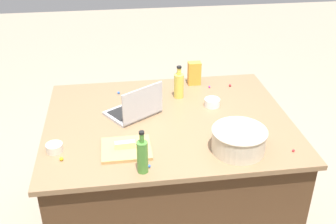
{
  "coord_description": "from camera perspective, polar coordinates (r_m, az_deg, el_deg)",
  "views": [
    {
      "loc": [
        0.3,
        2.15,
        2.16
      ],
      "look_at": [
        0.0,
        0.0,
        0.95
      ],
      "focal_mm": 43.4,
      "sensor_mm": 36.0,
      "label": 1
    }
  ],
  "objects": [
    {
      "name": "island_counter",
      "position": [
        2.77,
        -0.0,
        -9.05
      ],
      "size": [
        1.5,
        1.18,
        0.9
      ],
      "color": "#4C331E",
      "rests_on": "ground"
    },
    {
      "name": "laptop",
      "position": [
        2.54,
        -4.56,
        0.46
      ],
      "size": [
        0.38,
        0.36,
        0.22
      ],
      "color": "#B7B7BC",
      "rests_on": "island_counter"
    },
    {
      "name": "mixing_bowl_large",
      "position": [
        2.22,
        9.92,
        -3.82
      ],
      "size": [
        0.3,
        0.3,
        0.13
      ],
      "color": "beige",
      "rests_on": "island_counter"
    },
    {
      "name": "bottle_olive",
      "position": [
        2.02,
        -3.61,
        -6.16
      ],
      "size": [
        0.06,
        0.06,
        0.24
      ],
      "color": "#4C8C38",
      "rests_on": "island_counter"
    },
    {
      "name": "bottle_oil",
      "position": [
        2.74,
        1.54,
        3.82
      ],
      "size": [
        0.07,
        0.07,
        0.23
      ],
      "color": "#DBC64C",
      "rests_on": "island_counter"
    },
    {
      "name": "cutting_board",
      "position": [
        2.23,
        -5.88,
        -5.17
      ],
      "size": [
        0.27,
        0.23,
        0.02
      ],
      "primitive_type": "cube",
      "color": "tan",
      "rests_on": "island_counter"
    },
    {
      "name": "butter_stick_left",
      "position": [
        2.22,
        -6.05,
        -4.6
      ],
      "size": [
        0.11,
        0.04,
        0.04
      ],
      "primitive_type": "cube",
      "rotation": [
        0.0,
        0.0,
        0.04
      ],
      "color": "#F4E58C",
      "rests_on": "cutting_board"
    },
    {
      "name": "ramekin_small",
      "position": [
        2.29,
        -15.65,
        -4.86
      ],
      "size": [
        0.09,
        0.09,
        0.05
      ],
      "primitive_type": "cylinder",
      "color": "beige",
      "rests_on": "island_counter"
    },
    {
      "name": "ramekin_medium",
      "position": [
        2.67,
        6.23,
        1.34
      ],
      "size": [
        0.1,
        0.1,
        0.05
      ],
      "primitive_type": "cylinder",
      "color": "white",
      "rests_on": "island_counter"
    },
    {
      "name": "candy_bag",
      "position": [
        2.94,
        3.72,
        5.45
      ],
      "size": [
        0.09,
        0.06,
        0.17
      ],
      "primitive_type": "cube",
      "color": "gold",
      "rests_on": "island_counter"
    },
    {
      "name": "candy_0",
      "position": [
        2.96,
        8.71,
        3.72
      ],
      "size": [
        0.02,
        0.02,
        0.02
      ],
      "primitive_type": "sphere",
      "color": "red",
      "rests_on": "island_counter"
    },
    {
      "name": "candy_1",
      "position": [
        2.84,
        -6.96,
        2.71
      ],
      "size": [
        0.02,
        0.02,
        0.02
      ],
      "primitive_type": "sphere",
      "color": "blue",
      "rests_on": "island_counter"
    },
    {
      "name": "candy_3",
      "position": [
        2.92,
        5.83,
        3.54
      ],
      "size": [
        0.02,
        0.02,
        0.02
      ],
      "primitive_type": "sphere",
      "color": "#CC3399",
      "rests_on": "island_counter"
    },
    {
      "name": "candy_4",
      "position": [
        2.22,
        -14.75,
        -6.39
      ],
      "size": [
        0.02,
        0.02,
        0.02
      ],
      "primitive_type": "sphere",
      "color": "yellow",
      "rests_on": "island_counter"
    },
    {
      "name": "candy_5",
      "position": [
        2.31,
        17.21,
        -5.19
      ],
      "size": [
        0.01,
        0.01,
        0.01
      ],
      "primitive_type": "sphere",
      "color": "red",
      "rests_on": "island_counter"
    },
    {
      "name": "candy_6",
      "position": [
        2.1,
        -2.67,
        -7.59
      ],
      "size": [
        0.02,
        0.02,
        0.02
      ],
      "primitive_type": "sphere",
      "color": "blue",
      "rests_on": "island_counter"
    }
  ]
}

